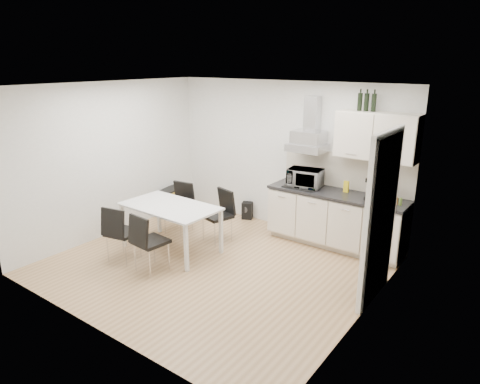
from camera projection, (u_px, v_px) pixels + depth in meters
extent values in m
plane|color=tan|center=(214.00, 265.00, 6.36)|extent=(4.50, 4.50, 0.00)
cube|color=white|center=(285.00, 156.00, 7.52)|extent=(4.50, 0.10, 2.60)
cube|color=white|center=(89.00, 224.00, 4.43)|extent=(4.50, 0.10, 2.60)
cube|color=white|center=(110.00, 160.00, 7.24)|extent=(0.10, 4.00, 2.60)
cube|color=white|center=(369.00, 214.00, 4.71)|extent=(0.10, 4.00, 2.60)
plane|color=white|center=(210.00, 86.00, 5.59)|extent=(4.50, 4.50, 0.00)
cube|color=white|center=(380.00, 220.00, 5.23)|extent=(0.08, 1.04, 2.10)
cube|color=beige|center=(335.00, 242.00, 7.04)|extent=(2.16, 0.52, 0.10)
cube|color=silver|center=(335.00, 218.00, 6.89)|extent=(2.20, 0.60, 0.76)
cube|color=black|center=(337.00, 194.00, 6.75)|extent=(2.22, 0.64, 0.04)
cube|color=beige|center=(346.00, 171.00, 6.89)|extent=(2.20, 0.02, 0.58)
cube|color=silver|center=(377.00, 136.00, 6.30)|extent=(1.20, 0.35, 0.70)
cube|color=silver|center=(308.00, 142.00, 6.94)|extent=(0.60, 0.46, 0.30)
cube|color=silver|center=(312.00, 113.00, 6.89)|extent=(0.22, 0.20, 0.55)
imported|color=silver|center=(305.00, 176.00, 7.01)|extent=(0.58, 0.38, 0.37)
cube|color=yellow|center=(346.00, 187.00, 6.75)|extent=(0.08, 0.04, 0.18)
cylinder|color=brown|center=(396.00, 201.00, 6.18)|extent=(0.04, 0.04, 0.11)
cylinder|color=#4C6626|center=(401.00, 202.00, 6.14)|extent=(0.04, 0.04, 0.11)
cylinder|color=black|center=(360.00, 100.00, 6.31)|extent=(0.07, 0.07, 0.32)
cylinder|color=black|center=(367.00, 100.00, 6.26)|extent=(0.07, 0.07, 0.32)
cylinder|color=black|center=(374.00, 101.00, 6.19)|extent=(0.07, 0.07, 0.32)
cube|color=white|center=(170.00, 206.00, 6.68)|extent=(1.55, 0.91, 0.03)
cube|color=white|center=(123.00, 226.00, 6.91)|extent=(0.05, 0.05, 0.72)
cube|color=white|center=(186.00, 248.00, 6.08)|extent=(0.05, 0.05, 0.72)
cube|color=white|center=(159.00, 213.00, 7.49)|extent=(0.05, 0.05, 0.72)
cube|color=white|center=(221.00, 232.00, 6.67)|extent=(0.05, 0.05, 0.72)
cube|color=black|center=(173.00, 201.00, 8.45)|extent=(0.40, 0.67, 0.53)
cube|color=gold|center=(177.00, 193.00, 8.32)|extent=(0.14, 0.55, 0.08)
cube|color=black|center=(247.00, 210.00, 8.19)|extent=(0.25, 0.24, 0.33)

